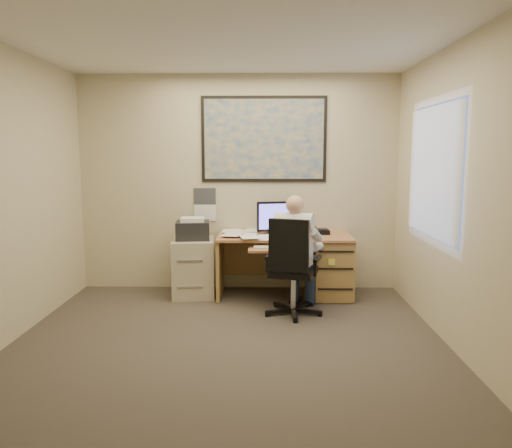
{
  "coord_description": "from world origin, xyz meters",
  "views": [
    {
      "loc": [
        0.32,
        -4.06,
        1.73
      ],
      "look_at": [
        0.24,
        1.3,
        0.97
      ],
      "focal_mm": 35.0,
      "sensor_mm": 36.0,
      "label": 1
    }
  ],
  "objects_px": {
    "desk": "(311,260)",
    "filing_cabinet": "(193,262)",
    "person": "(293,255)",
    "office_chair": "(295,287)"
  },
  "relations": [
    {
      "from": "desk",
      "to": "filing_cabinet",
      "type": "relative_size",
      "value": 1.66
    },
    {
      "from": "person",
      "to": "desk",
      "type": "bearing_deg",
      "value": 89.7
    },
    {
      "from": "desk",
      "to": "person",
      "type": "xyz_separation_m",
      "value": [
        -0.25,
        -0.69,
        0.2
      ]
    },
    {
      "from": "person",
      "to": "filing_cabinet",
      "type": "bearing_deg",
      "value": 169.77
    },
    {
      "from": "desk",
      "to": "office_chair",
      "type": "distance_m",
      "value": 0.81
    },
    {
      "from": "desk",
      "to": "filing_cabinet",
      "type": "distance_m",
      "value": 1.43
    },
    {
      "from": "office_chair",
      "to": "filing_cabinet",
      "type": "bearing_deg",
      "value": 164.12
    },
    {
      "from": "filing_cabinet",
      "to": "office_chair",
      "type": "relative_size",
      "value": 0.9
    },
    {
      "from": "person",
      "to": "office_chair",
      "type": "bearing_deg",
      "value": -59.89
    },
    {
      "from": "office_chair",
      "to": "person",
      "type": "height_order",
      "value": "person"
    }
  ]
}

